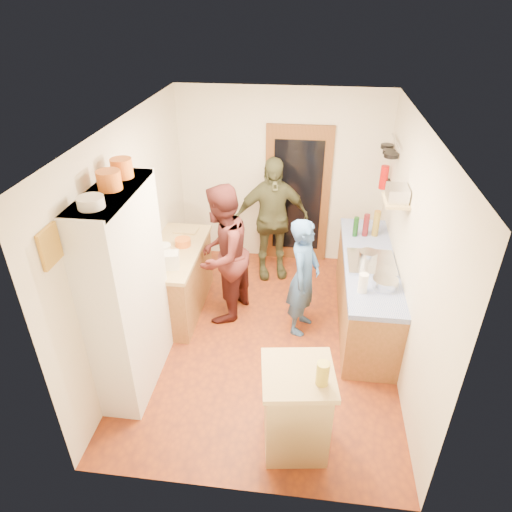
% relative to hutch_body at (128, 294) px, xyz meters
% --- Properties ---
extents(floor, '(3.00, 4.00, 0.02)m').
position_rel_hutch_body_xyz_m(floor, '(1.30, 0.80, -1.11)').
color(floor, '#8D3912').
rests_on(floor, ground).
extents(ceiling, '(3.00, 4.00, 0.02)m').
position_rel_hutch_body_xyz_m(ceiling, '(1.30, 0.80, 1.51)').
color(ceiling, silver).
rests_on(ceiling, ground).
extents(wall_back, '(3.00, 0.02, 2.60)m').
position_rel_hutch_body_xyz_m(wall_back, '(1.30, 2.81, 0.20)').
color(wall_back, beige).
rests_on(wall_back, ground).
extents(wall_front, '(3.00, 0.02, 2.60)m').
position_rel_hutch_body_xyz_m(wall_front, '(1.30, -1.21, 0.20)').
color(wall_front, beige).
rests_on(wall_front, ground).
extents(wall_left, '(0.02, 4.00, 2.60)m').
position_rel_hutch_body_xyz_m(wall_left, '(-0.21, 0.80, 0.20)').
color(wall_left, beige).
rests_on(wall_left, ground).
extents(wall_right, '(0.02, 4.00, 2.60)m').
position_rel_hutch_body_xyz_m(wall_right, '(2.81, 0.80, 0.20)').
color(wall_right, beige).
rests_on(wall_right, ground).
extents(door_frame, '(0.95, 0.06, 2.10)m').
position_rel_hutch_body_xyz_m(door_frame, '(1.55, 2.77, -0.05)').
color(door_frame, brown).
rests_on(door_frame, ground).
extents(door_glass, '(0.70, 0.02, 1.70)m').
position_rel_hutch_body_xyz_m(door_glass, '(1.55, 2.74, -0.05)').
color(door_glass, black).
rests_on(door_glass, door_frame).
extents(hutch_body, '(0.40, 1.20, 2.20)m').
position_rel_hutch_body_xyz_m(hutch_body, '(0.00, 0.00, 0.00)').
color(hutch_body, silver).
rests_on(hutch_body, ground).
extents(hutch_top_shelf, '(0.40, 1.14, 0.04)m').
position_rel_hutch_body_xyz_m(hutch_top_shelf, '(0.00, 0.00, 1.08)').
color(hutch_top_shelf, silver).
rests_on(hutch_top_shelf, hutch_body).
extents(plate_stack, '(0.22, 0.22, 0.09)m').
position_rel_hutch_body_xyz_m(plate_stack, '(0.00, -0.36, 1.14)').
color(plate_stack, white).
rests_on(plate_stack, hutch_top_shelf).
extents(orange_pot_a, '(0.21, 0.21, 0.17)m').
position_rel_hutch_body_xyz_m(orange_pot_a, '(0.00, 0.03, 1.18)').
color(orange_pot_a, orange).
rests_on(orange_pot_a, hutch_top_shelf).
extents(orange_pot_b, '(0.20, 0.20, 0.18)m').
position_rel_hutch_body_xyz_m(orange_pot_b, '(0.00, 0.32, 1.19)').
color(orange_pot_b, orange).
rests_on(orange_pot_b, hutch_top_shelf).
extents(left_counter_base, '(0.60, 1.40, 0.85)m').
position_rel_hutch_body_xyz_m(left_counter_base, '(0.10, 1.25, -0.68)').
color(left_counter_base, '#A06538').
rests_on(left_counter_base, ground).
extents(left_counter_top, '(0.64, 1.44, 0.05)m').
position_rel_hutch_body_xyz_m(left_counter_top, '(0.10, 1.25, -0.23)').
color(left_counter_top, '#D2B77C').
rests_on(left_counter_top, left_counter_base).
extents(toaster, '(0.29, 0.22, 0.19)m').
position_rel_hutch_body_xyz_m(toaster, '(0.15, 0.84, -0.10)').
color(toaster, white).
rests_on(toaster, left_counter_top).
extents(kettle, '(0.17, 0.17, 0.19)m').
position_rel_hutch_body_xyz_m(kettle, '(0.05, 1.02, -0.11)').
color(kettle, white).
rests_on(kettle, left_counter_top).
extents(orange_bowl, '(0.25, 0.25, 0.09)m').
position_rel_hutch_body_xyz_m(orange_bowl, '(0.18, 1.37, -0.15)').
color(orange_bowl, orange).
rests_on(orange_bowl, left_counter_top).
extents(chopping_board, '(0.31, 0.24, 0.02)m').
position_rel_hutch_body_xyz_m(chopping_board, '(0.12, 1.76, -0.19)').
color(chopping_board, '#D2B77C').
rests_on(chopping_board, left_counter_top).
extents(right_counter_base, '(0.60, 2.20, 0.84)m').
position_rel_hutch_body_xyz_m(right_counter_base, '(2.50, 1.30, -0.68)').
color(right_counter_base, '#A06538').
rests_on(right_counter_base, ground).
extents(right_counter_top, '(0.62, 2.22, 0.06)m').
position_rel_hutch_body_xyz_m(right_counter_top, '(2.50, 1.30, -0.23)').
color(right_counter_top, '#1836A9').
rests_on(right_counter_top, right_counter_base).
extents(hob, '(0.55, 0.58, 0.04)m').
position_rel_hutch_body_xyz_m(hob, '(2.50, 1.21, -0.18)').
color(hob, silver).
rests_on(hob, right_counter_top).
extents(pot_on_hob, '(0.21, 0.21, 0.14)m').
position_rel_hutch_body_xyz_m(pot_on_hob, '(2.45, 1.19, -0.09)').
color(pot_on_hob, silver).
rests_on(pot_on_hob, hob).
extents(bottle_a, '(0.08, 0.08, 0.27)m').
position_rel_hutch_body_xyz_m(bottle_a, '(2.35, 1.90, -0.07)').
color(bottle_a, '#143F14').
rests_on(bottle_a, right_counter_top).
extents(bottle_b, '(0.09, 0.09, 0.30)m').
position_rel_hutch_body_xyz_m(bottle_b, '(2.48, 1.92, -0.05)').
color(bottle_b, '#591419').
rests_on(bottle_b, right_counter_top).
extents(bottle_c, '(0.10, 0.10, 0.35)m').
position_rel_hutch_body_xyz_m(bottle_c, '(2.61, 1.95, -0.03)').
color(bottle_c, olive).
rests_on(bottle_c, right_counter_top).
extents(paper_towel, '(0.13, 0.13, 0.22)m').
position_rel_hutch_body_xyz_m(paper_towel, '(2.35, 0.62, -0.09)').
color(paper_towel, white).
rests_on(paper_towel, right_counter_top).
extents(mixing_bowl, '(0.29, 0.29, 0.11)m').
position_rel_hutch_body_xyz_m(mixing_bowl, '(2.60, 0.74, -0.15)').
color(mixing_bowl, silver).
rests_on(mixing_bowl, right_counter_top).
extents(island_base, '(0.62, 0.62, 0.86)m').
position_rel_hutch_body_xyz_m(island_base, '(1.73, -0.67, -0.67)').
color(island_base, '#D2B77C').
rests_on(island_base, ground).
extents(island_top, '(0.70, 0.70, 0.05)m').
position_rel_hutch_body_xyz_m(island_top, '(1.73, -0.67, -0.22)').
color(island_top, '#D2B77C').
rests_on(island_top, island_base).
extents(cutting_board, '(0.38, 0.33, 0.02)m').
position_rel_hutch_body_xyz_m(cutting_board, '(1.67, -0.62, -0.21)').
color(cutting_board, white).
rests_on(cutting_board, island_top).
extents(oil_jar, '(0.12, 0.12, 0.22)m').
position_rel_hutch_body_xyz_m(oil_jar, '(1.92, -0.76, -0.08)').
color(oil_jar, '#AD9E2D').
rests_on(oil_jar, island_top).
extents(pan_rail, '(0.02, 0.65, 0.02)m').
position_rel_hutch_body_xyz_m(pan_rail, '(2.76, 2.33, 0.95)').
color(pan_rail, silver).
rests_on(pan_rail, wall_right).
extents(pan_hang_a, '(0.18, 0.18, 0.05)m').
position_rel_hutch_body_xyz_m(pan_hang_a, '(2.70, 2.15, 0.82)').
color(pan_hang_a, black).
rests_on(pan_hang_a, pan_rail).
extents(pan_hang_b, '(0.16, 0.16, 0.05)m').
position_rel_hutch_body_xyz_m(pan_hang_b, '(2.70, 2.35, 0.80)').
color(pan_hang_b, black).
rests_on(pan_hang_b, pan_rail).
extents(pan_hang_c, '(0.17, 0.17, 0.05)m').
position_rel_hutch_body_xyz_m(pan_hang_c, '(2.70, 2.55, 0.81)').
color(pan_hang_c, black).
rests_on(pan_hang_c, pan_rail).
extents(wall_shelf, '(0.26, 0.42, 0.03)m').
position_rel_hutch_body_xyz_m(wall_shelf, '(2.67, 1.25, 0.60)').
color(wall_shelf, '#D2B77C').
rests_on(wall_shelf, wall_right).
extents(radio, '(0.22, 0.30, 0.15)m').
position_rel_hutch_body_xyz_m(radio, '(2.67, 1.25, 0.69)').
color(radio, silver).
rests_on(radio, wall_shelf).
extents(ext_bracket, '(0.06, 0.10, 0.04)m').
position_rel_hutch_body_xyz_m(ext_bracket, '(2.77, 2.50, 0.35)').
color(ext_bracket, black).
rests_on(ext_bracket, wall_right).
extents(fire_extinguisher, '(0.11, 0.11, 0.32)m').
position_rel_hutch_body_xyz_m(fire_extinguisher, '(2.71, 2.50, 0.40)').
color(fire_extinguisher, red).
rests_on(fire_extinguisher, wall_right).
extents(picture_frame, '(0.03, 0.25, 0.30)m').
position_rel_hutch_body_xyz_m(picture_frame, '(-0.18, -0.75, 0.95)').
color(picture_frame, gold).
rests_on(picture_frame, wall_left).
extents(person_hob, '(0.50, 0.63, 1.51)m').
position_rel_hutch_body_xyz_m(person_hob, '(1.74, 1.02, -0.35)').
color(person_hob, '#325998').
rests_on(person_hob, ground).
extents(person_left, '(0.89, 1.03, 1.79)m').
position_rel_hutch_body_xyz_m(person_left, '(0.75, 1.24, -0.20)').
color(person_left, '#451A19').
rests_on(person_left, ground).
extents(person_back, '(1.14, 0.71, 1.80)m').
position_rel_hutch_body_xyz_m(person_back, '(1.23, 2.25, -0.20)').
color(person_back, '#3F4027').
rests_on(person_back, ground).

